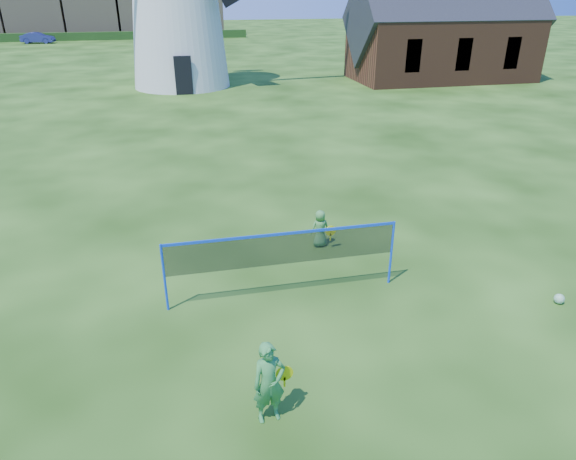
# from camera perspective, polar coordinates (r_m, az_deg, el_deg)

# --- Properties ---
(ground) EXTENTS (220.00, 220.00, 0.00)m
(ground) POSITION_cam_1_polar(r_m,az_deg,el_deg) (11.17, -0.44, -8.15)
(ground) COLOR black
(ground) RESTS_ON ground
(chapel) EXTENTS (13.31, 6.45, 11.25)m
(chapel) POSITION_cam_1_polar(r_m,az_deg,el_deg) (41.06, 16.96, 20.19)
(chapel) COLOR brown
(chapel) RESTS_ON ground
(badminton_net) EXTENTS (5.05, 0.05, 1.55)m
(badminton_net) POSITION_cam_1_polar(r_m,az_deg,el_deg) (10.85, -0.57, -2.24)
(badminton_net) COLOR blue
(badminton_net) RESTS_ON ground
(player_girl) EXTENTS (0.70, 0.41, 1.42)m
(player_girl) POSITION_cam_1_polar(r_m,az_deg,el_deg) (8.15, -2.11, -16.70)
(player_girl) COLOR #368740
(player_girl) RESTS_ON ground
(player_boy) EXTENTS (0.62, 0.41, 1.00)m
(player_boy) POSITION_cam_1_polar(r_m,az_deg,el_deg) (13.33, 3.61, 0.16)
(player_boy) COLOR #458942
(player_boy) RESTS_ON ground
(play_ball) EXTENTS (0.22, 0.22, 0.22)m
(play_ball) POSITION_cam_1_polar(r_m,az_deg,el_deg) (12.55, 28.03, -6.80)
(play_ball) COLOR green
(play_ball) RESTS_ON ground
(terraced_houses) EXTENTS (58.55, 8.40, 8.13)m
(terraced_houses) POSITION_cam_1_polar(r_m,az_deg,el_deg) (83.72, -29.14, 20.92)
(terraced_houses) COLOR #9A8566
(terraced_houses) RESTS_ON ground
(hedge) EXTENTS (62.00, 0.80, 1.00)m
(hedge) POSITION_cam_1_polar(r_m,az_deg,el_deg) (77.93, -29.22, 18.23)
(hedge) COLOR #193814
(hedge) RESTS_ON ground
(car_right) EXTENTS (4.05, 1.92, 1.28)m
(car_right) POSITION_cam_1_polar(r_m,az_deg,el_deg) (73.94, -26.17, 18.70)
(car_right) COLOR navy
(car_right) RESTS_ON ground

